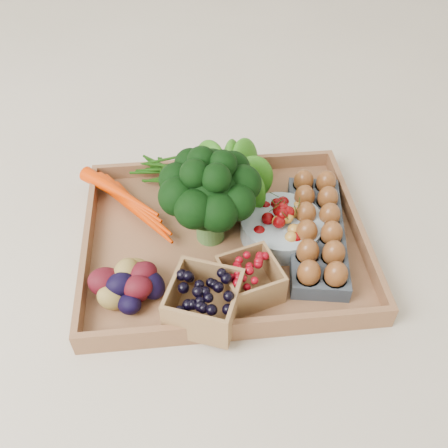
{
  "coord_description": "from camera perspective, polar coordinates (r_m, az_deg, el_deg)",
  "views": [
    {
      "loc": [
        -0.07,
        -0.68,
        0.75
      ],
      "look_at": [
        0.0,
        0.0,
        0.06
      ],
      "focal_mm": 40.0,
      "sensor_mm": 36.0,
      "label": 1
    }
  ],
  "objects": [
    {
      "name": "ground",
      "position": [
        1.02,
        0.0,
        -2.38
      ],
      "size": [
        4.0,
        4.0,
        0.0
      ],
      "primitive_type": "plane",
      "color": "beige",
      "rests_on": "ground"
    },
    {
      "name": "punnet_raspberry",
      "position": [
        0.9,
        3.0,
        -6.31
      ],
      "size": [
        0.12,
        0.12,
        0.07
      ],
      "primitive_type": "cube",
      "rotation": [
        0.0,
        0.0,
        0.29
      ],
      "color": "maroon",
      "rests_on": "tray"
    },
    {
      "name": "tray",
      "position": [
        1.01,
        0.0,
        -2.09
      ],
      "size": [
        0.55,
        0.45,
        0.01
      ],
      "primitive_type": "cube",
      "color": "brown",
      "rests_on": "ground"
    },
    {
      "name": "cherry_bowl",
      "position": [
        1.01,
        6.58,
        -0.38
      ],
      "size": [
        0.16,
        0.16,
        0.04
      ],
      "primitive_type": "cylinder",
      "color": "#8C9EA5",
      "rests_on": "tray"
    },
    {
      "name": "egg_carton",
      "position": [
        1.01,
        10.49,
        -1.16
      ],
      "size": [
        0.16,
        0.32,
        0.04
      ],
      "primitive_type": "cube",
      "rotation": [
        0.0,
        0.0,
        -0.18
      ],
      "color": "#3A404A",
      "rests_on": "tray"
    },
    {
      "name": "broccoli",
      "position": [
        0.96,
        -1.63,
        1.57
      ],
      "size": [
        0.19,
        0.19,
        0.15
      ],
      "primitive_type": null,
      "color": "black",
      "rests_on": "tray"
    },
    {
      "name": "punnet_blackberry",
      "position": [
        0.86,
        -2.28,
        -8.82
      ],
      "size": [
        0.15,
        0.15,
        0.08
      ],
      "primitive_type": "cube",
      "rotation": [
        0.0,
        0.0,
        -0.37
      ],
      "color": "black",
      "rests_on": "tray"
    },
    {
      "name": "potatoes",
      "position": [
        0.9,
        -10.5,
        -6.12
      ],
      "size": [
        0.14,
        0.14,
        0.08
      ],
      "primitive_type": null,
      "color": "#3F0A11",
      "rests_on": "tray"
    },
    {
      "name": "lettuce",
      "position": [
        1.05,
        0.4,
        5.59
      ],
      "size": [
        0.13,
        0.13,
        0.13
      ],
      "primitive_type": "sphere",
      "color": "#1F560D",
      "rests_on": "tray"
    },
    {
      "name": "carrots",
      "position": [
        1.07,
        -10.83,
        2.61
      ],
      "size": [
        0.22,
        0.16,
        0.05
      ],
      "primitive_type": null,
      "color": "#E13400",
      "rests_on": "tray"
    }
  ]
}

